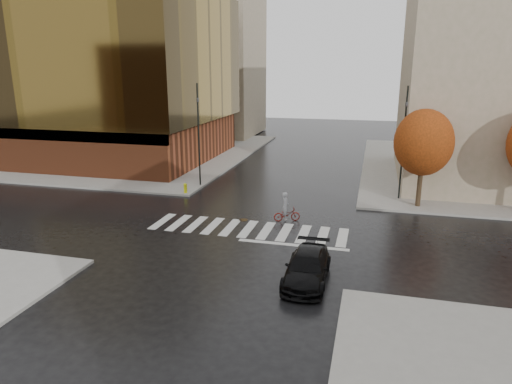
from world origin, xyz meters
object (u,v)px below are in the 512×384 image
traffic_light_ne (404,135)px  fire_hydrant (185,187)px  cyclist (286,211)px  traffic_light_nw (198,127)px  sedan (307,267)px

traffic_light_ne → fire_hydrant: 16.08m
cyclist → traffic_light_nw: (-8.21, 6.50, 4.09)m
traffic_light_nw → sedan: bearing=14.4°
sedan → fire_hydrant: bearing=132.3°
sedan → traffic_light_nw: size_ratio=0.57×
sedan → cyclist: cyclist is taller
sedan → cyclist: size_ratio=2.44×
traffic_light_ne → traffic_light_nw: bearing=-8.7°
sedan → cyclist: 8.21m
sedan → traffic_light_ne: bearing=72.4°
traffic_light_nw → fire_hydrant: traffic_light_nw is taller
sedan → traffic_light_ne: traffic_light_ne is taller
traffic_light_nw → fire_hydrant: bearing=-26.8°
cyclist → fire_hydrant: size_ratio=2.48×
traffic_light_ne → fire_hydrant: bearing=0.5°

